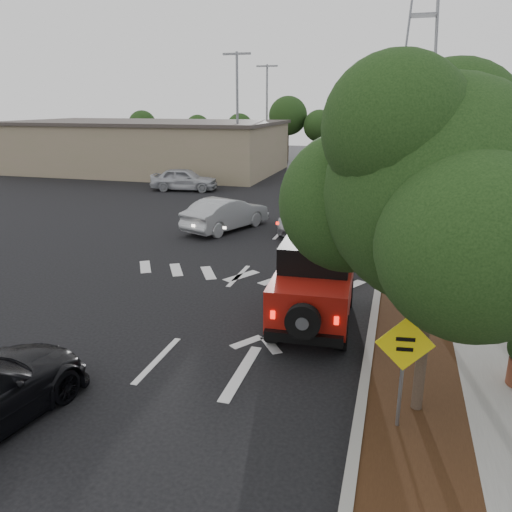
% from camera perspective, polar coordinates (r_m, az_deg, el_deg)
% --- Properties ---
extents(ground, '(120.00, 120.00, 0.00)m').
position_cam_1_polar(ground, '(11.78, -11.18, -11.57)').
color(ground, black).
rests_on(ground, ground).
extents(curb, '(0.20, 70.00, 0.15)m').
position_cam_1_polar(curb, '(21.83, 14.57, 1.89)').
color(curb, '#9E9B93').
rests_on(curb, ground).
extents(planting_strip, '(1.80, 70.00, 0.12)m').
position_cam_1_polar(planting_strip, '(21.84, 17.18, 1.64)').
color(planting_strip, black).
rests_on(planting_strip, ground).
extents(sidewalk, '(2.00, 70.00, 0.12)m').
position_cam_1_polar(sidewalk, '(21.98, 22.12, 1.23)').
color(sidewalk, gray).
rests_on(sidewalk, ground).
extents(hedge, '(0.80, 70.00, 0.80)m').
position_cam_1_polar(hedge, '(22.11, 25.82, 1.77)').
color(hedge, black).
rests_on(hedge, ground).
extents(commercial_building, '(22.00, 12.00, 4.00)m').
position_cam_1_polar(commercial_building, '(44.52, -12.41, 12.05)').
color(commercial_building, gray).
rests_on(commercial_building, ground).
extents(transmission_tower, '(7.00, 4.00, 28.00)m').
position_cam_1_polar(transmission_tower, '(57.40, 17.27, 10.72)').
color(transmission_tower, slate).
rests_on(transmission_tower, ground).
extents(street_tree_near, '(3.80, 3.80, 5.92)m').
position_cam_1_polar(street_tree_near, '(10.29, 17.76, -16.69)').
color(street_tree_near, black).
rests_on(street_tree_near, ground).
extents(street_tree_mid, '(3.20, 3.20, 5.32)m').
position_cam_1_polar(street_tree_mid, '(16.60, 17.32, -3.39)').
color(street_tree_mid, black).
rests_on(street_tree_mid, ground).
extents(street_tree_far, '(3.40, 3.40, 5.62)m').
position_cam_1_polar(street_tree_far, '(22.82, 17.15, 2.13)').
color(street_tree_far, black).
rests_on(street_tree_far, ground).
extents(light_pole_a, '(2.00, 0.22, 9.00)m').
position_cam_1_polar(light_pole_a, '(37.36, -2.06, 8.45)').
color(light_pole_a, slate).
rests_on(light_pole_a, ground).
extents(light_pole_b, '(2.00, 0.22, 9.00)m').
position_cam_1_polar(light_pole_b, '(49.06, 1.21, 10.51)').
color(light_pole_b, slate).
rests_on(light_pole_b, ground).
extents(red_jeep, '(2.11, 4.35, 2.19)m').
position_cam_1_polar(red_jeep, '(13.22, 6.78, -2.83)').
color(red_jeep, black).
rests_on(red_jeep, ground).
extents(silver_suv_ahead, '(2.51, 4.96, 1.34)m').
position_cam_1_polar(silver_suv_ahead, '(22.96, 5.95, 4.62)').
color(silver_suv_ahead, '#A6A9AE').
rests_on(silver_suv_ahead, ground).
extents(silver_sedan_oncoming, '(3.13, 4.75, 1.48)m').
position_cam_1_polar(silver_sedan_oncoming, '(22.92, -3.44, 4.83)').
color(silver_sedan_oncoming, '#9FA2A6').
rests_on(silver_sedan_oncoming, ground).
extents(parked_suv, '(4.58, 2.31, 1.50)m').
position_cam_1_polar(parked_suv, '(33.88, -8.21, 8.68)').
color(parked_suv, '#B5B8BE').
rests_on(parked_suv, ground).
extents(speed_hump_sign, '(0.98, 0.15, 2.11)m').
position_cam_1_polar(speed_hump_sign, '(8.96, 16.51, -11.09)').
color(speed_hump_sign, slate).
rests_on(speed_hump_sign, ground).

